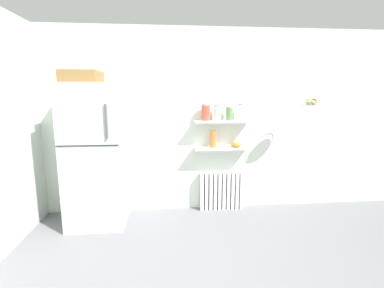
{
  "coord_description": "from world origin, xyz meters",
  "views": [
    {
      "loc": [
        -0.48,
        -1.95,
        1.7
      ],
      "look_at": [
        -0.15,
        1.6,
        1.05
      ],
      "focal_mm": 26.03,
      "sensor_mm": 36.0,
      "label": 1
    }
  ],
  "objects": [
    {
      "name": "storage_jar_1",
      "position": [
        0.23,
        1.89,
        1.44
      ],
      "size": [
        0.09,
        0.09,
        0.22
      ],
      "color": "silver",
      "rests_on": "wall_shelf_upper"
    },
    {
      "name": "shelf_bowl",
      "position": [
        0.51,
        1.89,
        0.98
      ],
      "size": [
        0.16,
        0.16,
        0.07
      ],
      "primitive_type": "ellipsoid",
      "color": "orange",
      "rests_on": "wall_shelf_lower"
    },
    {
      "name": "storage_jar_2",
      "position": [
        0.4,
        1.89,
        1.42
      ],
      "size": [
        0.09,
        0.09,
        0.19
      ],
      "color": "#5B7F4C",
      "rests_on": "wall_shelf_upper"
    },
    {
      "name": "storage_jar_3",
      "position": [
        0.56,
        1.89,
        1.44
      ],
      "size": [
        0.08,
        0.08,
        0.24
      ],
      "color": "silver",
      "rests_on": "wall_shelf_upper"
    },
    {
      "name": "back_wall",
      "position": [
        0.0,
        2.05,
        1.3
      ],
      "size": [
        7.04,
        0.1,
        2.6
      ],
      "primitive_type": "cube",
      "color": "silver",
      "rests_on": "ground_plane"
    },
    {
      "name": "ground_plane",
      "position": [
        0.0,
        0.5,
        0.0
      ],
      "size": [
        7.04,
        7.04,
        0.0
      ],
      "primitive_type": "plane",
      "color": "slate"
    },
    {
      "name": "refrigerator",
      "position": [
        -1.4,
        1.65,
        0.94
      ],
      "size": [
        0.72,
        0.73,
        1.97
      ],
      "color": "#B7BABF",
      "rests_on": "ground_plane"
    },
    {
      "name": "radiator",
      "position": [
        0.31,
        1.92,
        0.28
      ],
      "size": [
        0.63,
        0.12,
        0.56
      ],
      "color": "white",
      "rests_on": "ground_plane"
    },
    {
      "name": "wall_shelf_upper",
      "position": [
        0.31,
        1.89,
        1.31
      ],
      "size": [
        0.81,
        0.22,
        0.02
      ],
      "primitive_type": "cube",
      "color": "white"
    },
    {
      "name": "storage_jar_0",
      "position": [
        0.06,
        1.89,
        1.44
      ],
      "size": [
        0.12,
        0.12,
        0.23
      ],
      "color": "#C64C38",
      "rests_on": "wall_shelf_upper"
    },
    {
      "name": "vase",
      "position": [
        0.17,
        1.89,
        1.06
      ],
      "size": [
        0.09,
        0.09,
        0.24
      ],
      "primitive_type": "cylinder",
      "color": "#CC7033",
      "rests_on": "wall_shelf_lower"
    },
    {
      "name": "wall_shelf_lower",
      "position": [
        0.31,
        1.89,
        0.93
      ],
      "size": [
        0.81,
        0.22,
        0.02
      ],
      "primitive_type": "cube",
      "color": "white"
    },
    {
      "name": "hanging_fruit_basket",
      "position": [
        1.39,
        1.55,
        1.59
      ],
      "size": [
        0.29,
        0.29,
        0.09
      ],
      "color": "#B2B2B7"
    }
  ]
}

